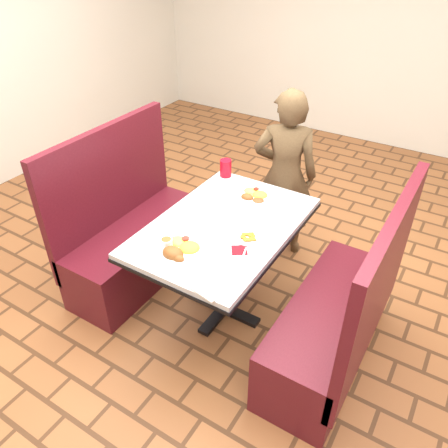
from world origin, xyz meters
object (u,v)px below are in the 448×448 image
(diner_person, at_px, (285,176))
(booth_bench_left, at_px, (134,238))
(dining_table, at_px, (224,236))
(booth_bench_right, at_px, (337,322))
(plantain_plate, at_px, (248,238))
(near_dinner_plate, at_px, (180,248))
(far_dinner_plate, at_px, (254,195))
(red_tumbler, at_px, (226,168))

(diner_person, bearing_deg, booth_bench_left, 28.01)
(dining_table, relative_size, booth_bench_right, 1.01)
(dining_table, xyz_separation_m, booth_bench_right, (0.80, 0.00, -0.32))
(plantain_plate, bearing_deg, dining_table, 164.37)
(booth_bench_left, relative_size, diner_person, 0.88)
(diner_person, xyz_separation_m, near_dinner_plate, (-0.07, -1.27, 0.10))
(dining_table, height_order, far_dinner_plate, far_dinner_plate)
(near_dinner_plate, relative_size, plantain_plate, 1.85)
(far_dinner_plate, xyz_separation_m, plantain_plate, (0.20, -0.44, -0.01))
(dining_table, bearing_deg, diner_person, 90.02)
(booth_bench_right, height_order, far_dinner_plate, booth_bench_right)
(booth_bench_right, relative_size, diner_person, 0.88)
(diner_person, distance_m, far_dinner_plate, 0.52)
(diner_person, bearing_deg, dining_table, 69.76)
(dining_table, bearing_deg, near_dinner_plate, -100.00)
(booth_bench_right, height_order, diner_person, diner_person)
(booth_bench_left, height_order, near_dinner_plate, booth_bench_left)
(dining_table, bearing_deg, booth_bench_right, 0.00)
(plantain_plate, height_order, red_tumbler, red_tumbler)
(booth_bench_left, distance_m, booth_bench_right, 1.60)
(dining_table, relative_size, near_dinner_plate, 4.10)
(booth_bench_right, distance_m, red_tumbler, 1.34)
(dining_table, distance_m, diner_person, 0.90)
(near_dinner_plate, bearing_deg, diner_person, 87.05)
(dining_table, xyz_separation_m, diner_person, (-0.00, 0.89, 0.03))
(dining_table, bearing_deg, booth_bench_left, 180.00)
(dining_table, relative_size, red_tumbler, 9.50)
(booth_bench_left, height_order, far_dinner_plate, booth_bench_left)
(diner_person, relative_size, red_tumbler, 10.69)
(far_dinner_plate, bearing_deg, plantain_plate, -65.83)
(dining_table, height_order, booth_bench_right, booth_bench_right)
(booth_bench_left, height_order, red_tumbler, booth_bench_left)
(dining_table, bearing_deg, far_dinner_plate, 88.62)
(booth_bench_left, xyz_separation_m, far_dinner_plate, (0.81, 0.38, 0.44))
(dining_table, bearing_deg, red_tumbler, 120.59)
(dining_table, distance_m, far_dinner_plate, 0.40)
(booth_bench_left, distance_m, diner_person, 1.25)
(red_tumbler, bearing_deg, far_dinner_plate, -26.62)
(booth_bench_right, bearing_deg, far_dinner_plate, 154.39)
(dining_table, xyz_separation_m, plantain_plate, (0.20, -0.06, 0.11))
(booth_bench_right, xyz_separation_m, diner_person, (-0.80, 0.89, 0.35))
(diner_person, height_order, far_dinner_plate, diner_person)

